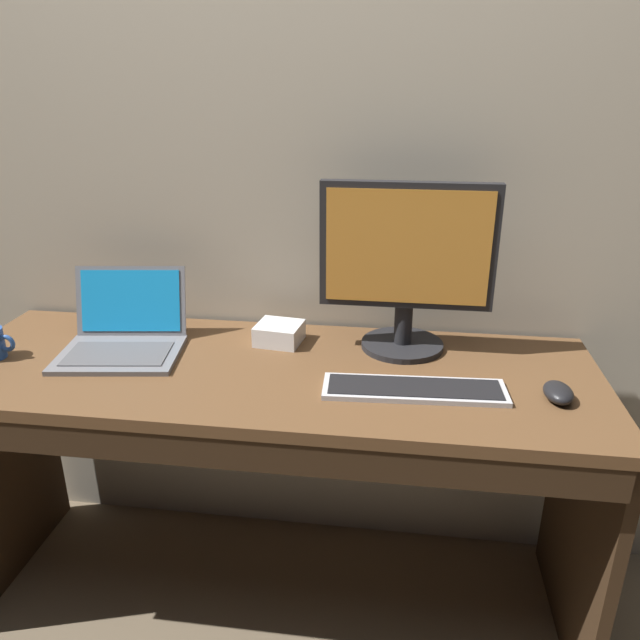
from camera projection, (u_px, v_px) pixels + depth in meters
The scene contains 7 objects.
ground_plane at pixel (275, 591), 1.88m from camera, with size 14.00×14.00×0.00m, color brown.
desk at pixel (268, 428), 1.65m from camera, with size 1.73×0.61×0.78m.
laptop_space_gray at pixel (123, 337), 1.68m from camera, with size 0.36×0.34×0.21m.
external_monitor at pixel (407, 263), 1.60m from camera, with size 0.46×0.23×0.46m.
wired_keyboard at pixel (414, 389), 1.46m from camera, with size 0.45×0.15×0.02m.
computer_mouse at pixel (558, 393), 1.42m from camera, with size 0.07×0.10×0.04m, color black.
external_drive_box at pixel (280, 333), 1.73m from camera, with size 0.12×0.11×0.06m, color silver.
Camera 1 is at (0.33, -1.40, 1.48)m, focal length 34.04 mm.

